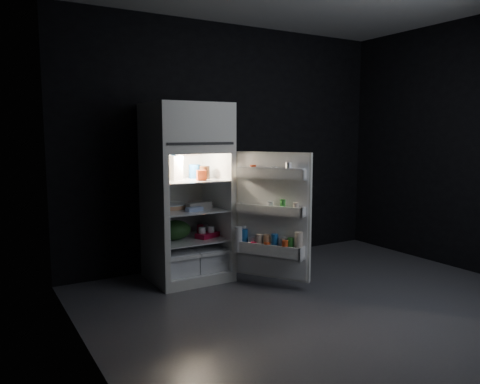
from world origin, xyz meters
TOP-DOWN VIEW (x-y plane):
  - floor at (0.00, 0.00)m, footprint 4.00×3.40m
  - wall_back at (0.00, 1.70)m, footprint 4.00×0.00m
  - wall_left at (-2.00, 0.00)m, footprint 0.00×3.40m
  - wall_right at (2.00, 0.00)m, footprint 0.00×3.40m
  - refrigerator at (-0.74, 1.32)m, footprint 0.76×0.71m
  - fridge_door at (-0.16, 0.63)m, footprint 0.55×0.71m
  - milk_jug at (-0.87, 1.32)m, footprint 0.18×0.18m
  - mayo_jar at (-0.62, 1.35)m, footprint 0.16×0.16m
  - jam_jar at (-0.56, 1.25)m, footprint 0.14×0.14m
  - amber_bottle at (-1.02, 1.33)m, footprint 0.09×0.09m
  - small_carton at (-0.66, 1.13)m, footprint 0.10×0.09m
  - egg_carton at (-0.65, 1.21)m, footprint 0.26×0.12m
  - pie at (-0.88, 1.39)m, footprint 0.33×0.33m
  - flat_package at (-0.74, 1.12)m, footprint 0.17×0.11m
  - wrapped_pkg at (-0.59, 1.41)m, footprint 0.15×0.13m
  - produce_bag at (-0.89, 1.28)m, footprint 0.41×0.37m
  - yogurt_tray at (-0.56, 1.20)m, footprint 0.27×0.21m
  - small_can_red at (-0.53, 1.44)m, footprint 0.07×0.07m
  - small_can_silver at (-0.46, 1.46)m, footprint 0.09×0.09m

SIDE VIEW (x-z plane):
  - floor at x=0.00m, z-range 0.00..0.00m
  - yogurt_tray at x=-0.56m, z-range 0.43..0.48m
  - small_can_red at x=-0.53m, z-range 0.43..0.52m
  - small_can_silver at x=-0.46m, z-range 0.43..0.52m
  - produce_bag at x=-0.89m, z-range 0.43..0.62m
  - fridge_door at x=-0.16m, z-range 0.07..1.29m
  - pie at x=-0.88m, z-range 0.73..0.77m
  - flat_package at x=-0.74m, z-range 0.73..0.77m
  - wrapped_pkg at x=-0.59m, z-range 0.73..0.78m
  - egg_carton at x=-0.65m, z-range 0.73..0.80m
  - refrigerator at x=-0.74m, z-range 0.07..1.85m
  - small_carton at x=-0.66m, z-range 1.03..1.13m
  - jam_jar at x=-0.56m, z-range 1.03..1.16m
  - mayo_jar at x=-0.62m, z-range 1.03..1.17m
  - amber_bottle at x=-1.02m, z-range 1.03..1.25m
  - milk_jug at x=-0.87m, z-range 1.03..1.27m
  - wall_back at x=0.00m, z-range 0.00..2.70m
  - wall_left at x=-2.00m, z-range 0.00..2.70m
  - wall_right at x=2.00m, z-range 0.00..2.70m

